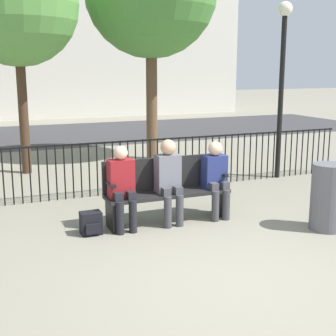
{
  "coord_description": "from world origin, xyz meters",
  "views": [
    {
      "loc": [
        -2.48,
        -3.95,
        2.17
      ],
      "look_at": [
        0.0,
        2.0,
        0.8
      ],
      "focal_mm": 50.0,
      "sensor_mm": 36.0,
      "label": 1
    }
  ],
  "objects_px": {
    "seated_person_0": "(122,184)",
    "park_bench": "(166,188)",
    "backpack": "(91,223)",
    "lamp_post": "(283,63)",
    "seated_person_2": "(216,175)",
    "seated_person_1": "(169,177)",
    "tree_0": "(16,5)",
    "trash_bin": "(328,197)"
  },
  "relations": [
    {
      "from": "seated_person_0",
      "to": "park_bench",
      "type": "bearing_deg",
      "value": 10.74
    },
    {
      "from": "park_bench",
      "to": "backpack",
      "type": "xyz_separation_m",
      "value": [
        -1.14,
        -0.15,
        -0.35
      ]
    },
    {
      "from": "park_bench",
      "to": "lamp_post",
      "type": "xyz_separation_m",
      "value": [
        3.17,
        1.72,
        1.79
      ]
    },
    {
      "from": "seated_person_0",
      "to": "seated_person_2",
      "type": "bearing_deg",
      "value": -0.06
    },
    {
      "from": "seated_person_1",
      "to": "tree_0",
      "type": "xyz_separation_m",
      "value": [
        -1.51,
        4.23,
        2.74
      ]
    },
    {
      "from": "backpack",
      "to": "lamp_post",
      "type": "xyz_separation_m",
      "value": [
        4.31,
        1.87,
        2.14
      ]
    },
    {
      "from": "seated_person_0",
      "to": "seated_person_1",
      "type": "xyz_separation_m",
      "value": [
        0.69,
        0.0,
        0.03
      ]
    },
    {
      "from": "seated_person_2",
      "to": "trash_bin",
      "type": "bearing_deg",
      "value": -42.63
    },
    {
      "from": "trash_bin",
      "to": "seated_person_0",
      "type": "bearing_deg",
      "value": 157.59
    },
    {
      "from": "backpack",
      "to": "tree_0",
      "type": "relative_size",
      "value": 0.07
    },
    {
      "from": "seated_person_2",
      "to": "lamp_post",
      "type": "bearing_deg",
      "value": 37.32
    },
    {
      "from": "seated_person_0",
      "to": "seated_person_2",
      "type": "distance_m",
      "value": 1.43
    },
    {
      "from": "seated_person_0",
      "to": "backpack",
      "type": "xyz_separation_m",
      "value": [
        -0.45,
        -0.02,
        -0.5
      ]
    },
    {
      "from": "seated_person_0",
      "to": "backpack",
      "type": "relative_size",
      "value": 3.81
    },
    {
      "from": "seated_person_1",
      "to": "seated_person_2",
      "type": "height_order",
      "value": "seated_person_1"
    },
    {
      "from": "tree_0",
      "to": "seated_person_0",
      "type": "bearing_deg",
      "value": -79.02
    },
    {
      "from": "backpack",
      "to": "lamp_post",
      "type": "distance_m",
      "value": 5.16
    },
    {
      "from": "park_bench",
      "to": "seated_person_2",
      "type": "xyz_separation_m",
      "value": [
        0.74,
        -0.13,
        0.14
      ]
    },
    {
      "from": "seated_person_2",
      "to": "trash_bin",
      "type": "distance_m",
      "value": 1.59
    },
    {
      "from": "lamp_post",
      "to": "trash_bin",
      "type": "relative_size",
      "value": 3.74
    },
    {
      "from": "backpack",
      "to": "trash_bin",
      "type": "bearing_deg",
      "value": -19.1
    },
    {
      "from": "seated_person_1",
      "to": "lamp_post",
      "type": "bearing_deg",
      "value": 30.19
    },
    {
      "from": "seated_person_0",
      "to": "trash_bin",
      "type": "xyz_separation_m",
      "value": [
        2.6,
        -1.07,
        -0.19
      ]
    },
    {
      "from": "backpack",
      "to": "seated_person_2",
      "type": "bearing_deg",
      "value": 0.46
    },
    {
      "from": "tree_0",
      "to": "lamp_post",
      "type": "height_order",
      "value": "tree_0"
    },
    {
      "from": "tree_0",
      "to": "lamp_post",
      "type": "relative_size",
      "value": 1.36
    },
    {
      "from": "seated_person_1",
      "to": "trash_bin",
      "type": "bearing_deg",
      "value": -29.37
    },
    {
      "from": "seated_person_2",
      "to": "tree_0",
      "type": "bearing_deg",
      "value": 118.04
    },
    {
      "from": "lamp_post",
      "to": "seated_person_2",
      "type": "bearing_deg",
      "value": -142.68
    },
    {
      "from": "seated_person_1",
      "to": "trash_bin",
      "type": "xyz_separation_m",
      "value": [
        1.91,
        -1.07,
        -0.22
      ]
    },
    {
      "from": "park_bench",
      "to": "trash_bin",
      "type": "relative_size",
      "value": 1.97
    },
    {
      "from": "tree_0",
      "to": "trash_bin",
      "type": "distance_m",
      "value": 6.97
    },
    {
      "from": "lamp_post",
      "to": "park_bench",
      "type": "bearing_deg",
      "value": -151.54
    },
    {
      "from": "backpack",
      "to": "lamp_post",
      "type": "bearing_deg",
      "value": 23.4
    },
    {
      "from": "seated_person_2",
      "to": "lamp_post",
      "type": "distance_m",
      "value": 3.47
    },
    {
      "from": "seated_person_0",
      "to": "backpack",
      "type": "distance_m",
      "value": 0.67
    },
    {
      "from": "park_bench",
      "to": "tree_0",
      "type": "distance_m",
      "value": 5.26
    },
    {
      "from": "tree_0",
      "to": "trash_bin",
      "type": "height_order",
      "value": "tree_0"
    },
    {
      "from": "tree_0",
      "to": "trash_bin",
      "type": "bearing_deg",
      "value": -57.21
    },
    {
      "from": "seated_person_1",
      "to": "lamp_post",
      "type": "relative_size",
      "value": 0.35
    },
    {
      "from": "park_bench",
      "to": "lamp_post",
      "type": "distance_m",
      "value": 4.02
    },
    {
      "from": "seated_person_1",
      "to": "tree_0",
      "type": "distance_m",
      "value": 5.26
    }
  ]
}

